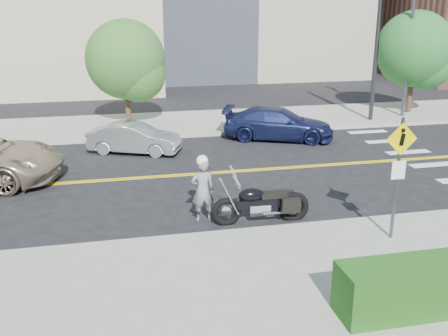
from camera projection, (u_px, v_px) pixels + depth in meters
name	position (u px, v px, depth m)	size (l,w,h in m)	color
ground_plane	(185.00, 175.00, 17.94)	(120.00, 120.00, 0.00)	black
sidewalk_near	(237.00, 283.00, 10.94)	(60.00, 5.00, 0.15)	#9E9B91
sidewalk_far	(162.00, 124.00, 24.89)	(60.00, 5.00, 0.15)	#9E9B91
lamp_post	(411.00, 34.00, 25.16)	(0.16, 0.16, 8.00)	#4C4C51
traffic_light	(389.00, 24.00, 23.27)	(0.28, 4.50, 7.00)	black
pedestrian_sign	(398.00, 167.00, 12.32)	(0.78, 0.08, 3.00)	#4C4C51
motorcyclist	(203.00, 189.00, 13.95)	(0.66, 0.46, 1.86)	#B4B4B9
motorcycle	(262.00, 195.00, 13.91)	(2.58, 0.79, 1.57)	black
parked_car_silver	(134.00, 138.00, 20.35)	(1.25, 3.57, 1.18)	#94979B
parked_car_blue	(278.00, 124.00, 22.36)	(1.89, 4.66, 1.35)	navy
tree_far_a	(125.00, 59.00, 23.83)	(3.62, 3.62, 4.94)	#382619
tree_far_b	(415.00, 49.00, 26.30)	(3.81, 3.81, 5.27)	#382619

